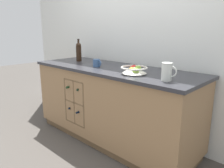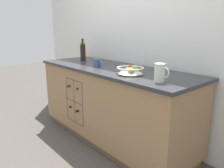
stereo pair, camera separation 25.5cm
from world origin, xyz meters
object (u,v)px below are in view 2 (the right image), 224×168
Objects in this scene: white_pitcher at (160,72)px; standing_wine_bottle at (83,51)px; ceramic_mug at (97,63)px; fruit_bowl at (131,70)px.

white_pitcher is 0.52× the size of standing_wine_bottle.
fruit_bowl is at bearing -3.30° from ceramic_mug.
standing_wine_bottle reaches higher than white_pitcher.
white_pitcher is (0.39, -0.04, 0.04)m from fruit_bowl.
ceramic_mug is 0.56m from standing_wine_bottle.
standing_wine_bottle is at bearing 164.30° from ceramic_mug.
ceramic_mug is at bearing 175.48° from white_pitcher.
fruit_bowl is at bearing 173.63° from white_pitcher.
standing_wine_bottle reaches higher than fruit_bowl.
standing_wine_bottle is at bearing 170.75° from fruit_bowl.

